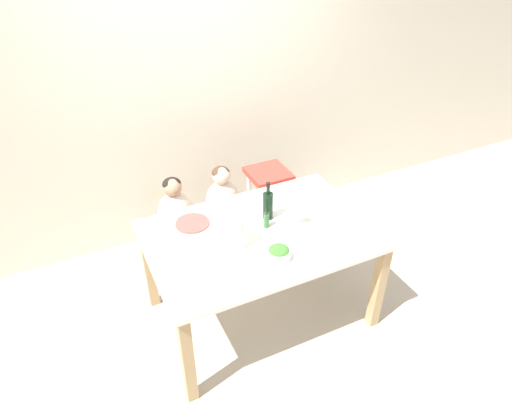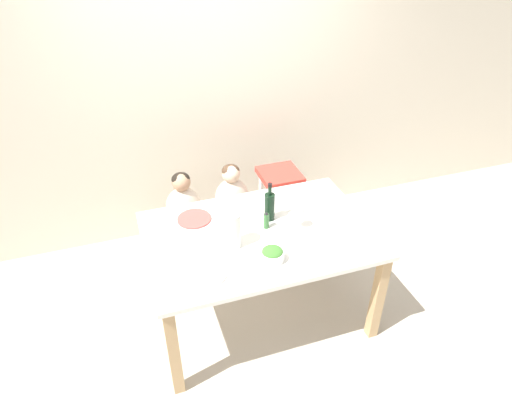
{
  "view_description": "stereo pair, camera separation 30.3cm",
  "coord_description": "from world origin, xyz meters",
  "px_view_note": "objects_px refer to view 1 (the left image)",
  "views": [
    {
      "loc": [
        -1.09,
        -2.19,
        2.65
      ],
      "look_at": [
        0.0,
        0.08,
        0.95
      ],
      "focal_mm": 32.0,
      "sensor_mm": 36.0,
      "label": 1
    },
    {
      "loc": [
        -0.8,
        -2.3,
        2.65
      ],
      "look_at": [
        0.0,
        0.08,
        0.95
      ],
      "focal_mm": 32.0,
      "sensor_mm": 36.0,
      "label": 2
    }
  ],
  "objects_px": {
    "chair_right_highchair": "(268,189)",
    "paper_towel_roll": "(236,232)",
    "dinner_plate_front_left": "(217,277)",
    "dinner_plate_back_left": "(192,223)",
    "person_child_center": "(222,193)",
    "chair_far_left": "(178,234)",
    "salad_bowl_large": "(279,253)",
    "person_child_left": "(174,205)",
    "wine_bottle": "(268,205)",
    "wine_glass_near": "(298,209)",
    "chair_far_center": "(224,221)"
  },
  "relations": [
    {
      "from": "chair_far_left",
      "to": "wine_bottle",
      "type": "distance_m",
      "value": 0.95
    },
    {
      "from": "person_child_center",
      "to": "wine_glass_near",
      "type": "height_order",
      "value": "wine_glass_near"
    },
    {
      "from": "person_child_center",
      "to": "chair_right_highchair",
      "type": "bearing_deg",
      "value": -0.11
    },
    {
      "from": "chair_right_highchair",
      "to": "wine_glass_near",
      "type": "bearing_deg",
      "value": -102.41
    },
    {
      "from": "paper_towel_roll",
      "to": "wine_glass_near",
      "type": "height_order",
      "value": "paper_towel_roll"
    },
    {
      "from": "dinner_plate_front_left",
      "to": "dinner_plate_back_left",
      "type": "distance_m",
      "value": 0.58
    },
    {
      "from": "person_child_center",
      "to": "paper_towel_roll",
      "type": "height_order",
      "value": "paper_towel_roll"
    },
    {
      "from": "paper_towel_roll",
      "to": "dinner_plate_front_left",
      "type": "xyz_separation_m",
      "value": [
        -0.22,
        -0.22,
        -0.12
      ]
    },
    {
      "from": "chair_right_highchair",
      "to": "paper_towel_roll",
      "type": "bearing_deg",
      "value": -128.42
    },
    {
      "from": "chair_far_left",
      "to": "person_child_center",
      "type": "height_order",
      "value": "person_child_center"
    },
    {
      "from": "chair_far_left",
      "to": "dinner_plate_back_left",
      "type": "relative_size",
      "value": 1.86
    },
    {
      "from": "wine_bottle",
      "to": "chair_far_left",
      "type": "bearing_deg",
      "value": 129.44
    },
    {
      "from": "person_child_left",
      "to": "person_child_center",
      "type": "distance_m",
      "value": 0.4
    },
    {
      "from": "person_child_center",
      "to": "wine_glass_near",
      "type": "distance_m",
      "value": 0.85
    },
    {
      "from": "chair_far_left",
      "to": "salad_bowl_large",
      "type": "bearing_deg",
      "value": -70.07
    },
    {
      "from": "person_child_left",
      "to": "wine_bottle",
      "type": "bearing_deg",
      "value": -50.6
    },
    {
      "from": "dinner_plate_back_left",
      "to": "dinner_plate_front_left",
      "type": "bearing_deg",
      "value": -94.67
    },
    {
      "from": "wine_glass_near",
      "to": "salad_bowl_large",
      "type": "bearing_deg",
      "value": -137.67
    },
    {
      "from": "chair_far_left",
      "to": "wine_glass_near",
      "type": "xyz_separation_m",
      "value": [
        0.65,
        -0.77,
        0.53
      ]
    },
    {
      "from": "person_child_center",
      "to": "salad_bowl_large",
      "type": "relative_size",
      "value": 2.9
    },
    {
      "from": "wine_glass_near",
      "to": "dinner_plate_back_left",
      "type": "xyz_separation_m",
      "value": [
        -0.65,
        0.32,
        -0.12
      ]
    },
    {
      "from": "chair_far_left",
      "to": "person_child_center",
      "type": "bearing_deg",
      "value": 0.11
    },
    {
      "from": "wine_bottle",
      "to": "wine_glass_near",
      "type": "bearing_deg",
      "value": -47.12
    },
    {
      "from": "wine_glass_near",
      "to": "dinner_plate_front_left",
      "type": "distance_m",
      "value": 0.76
    },
    {
      "from": "chair_right_highchair",
      "to": "salad_bowl_large",
      "type": "distance_m",
      "value": 1.15
    },
    {
      "from": "chair_right_highchair",
      "to": "dinner_plate_front_left",
      "type": "bearing_deg",
      "value": -130.09
    },
    {
      "from": "paper_towel_roll",
      "to": "person_child_center",
      "type": "bearing_deg",
      "value": 74.57
    },
    {
      "from": "chair_far_left",
      "to": "chair_far_center",
      "type": "height_order",
      "value": "same"
    },
    {
      "from": "chair_far_left",
      "to": "dinner_plate_front_left",
      "type": "bearing_deg",
      "value": -92.53
    },
    {
      "from": "person_child_left",
      "to": "wine_bottle",
      "type": "distance_m",
      "value": 0.83
    },
    {
      "from": "chair_far_left",
      "to": "paper_towel_roll",
      "type": "height_order",
      "value": "paper_towel_roll"
    },
    {
      "from": "chair_far_left",
      "to": "dinner_plate_back_left",
      "type": "bearing_deg",
      "value": -89.79
    },
    {
      "from": "person_child_left",
      "to": "wine_glass_near",
      "type": "xyz_separation_m",
      "value": [
        0.65,
        -0.77,
        0.25
      ]
    },
    {
      "from": "chair_far_center",
      "to": "paper_towel_roll",
      "type": "relative_size",
      "value": 1.75
    },
    {
      "from": "paper_towel_roll",
      "to": "wine_glass_near",
      "type": "bearing_deg",
      "value": 5.01
    },
    {
      "from": "person_child_left",
      "to": "dinner_plate_front_left",
      "type": "distance_m",
      "value": 1.04
    },
    {
      "from": "chair_right_highchair",
      "to": "wine_glass_near",
      "type": "distance_m",
      "value": 0.86
    },
    {
      "from": "wine_bottle",
      "to": "salad_bowl_large",
      "type": "relative_size",
      "value": 1.88
    },
    {
      "from": "wine_bottle",
      "to": "paper_towel_roll",
      "type": "distance_m",
      "value": 0.39
    },
    {
      "from": "chair_far_center",
      "to": "wine_bottle",
      "type": "distance_m",
      "value": 0.81
    },
    {
      "from": "chair_far_left",
      "to": "wine_bottle",
      "type": "relative_size",
      "value": 1.52
    },
    {
      "from": "paper_towel_roll",
      "to": "chair_far_left",
      "type": "bearing_deg",
      "value": 102.24
    },
    {
      "from": "chair_far_center",
      "to": "paper_towel_roll",
      "type": "xyz_separation_m",
      "value": [
        -0.23,
        -0.82,
        0.53
      ]
    },
    {
      "from": "dinner_plate_front_left",
      "to": "person_child_left",
      "type": "bearing_deg",
      "value": 87.47
    },
    {
      "from": "dinner_plate_front_left",
      "to": "chair_far_center",
      "type": "bearing_deg",
      "value": 66.55
    },
    {
      "from": "dinner_plate_back_left",
      "to": "person_child_left",
      "type": "bearing_deg",
      "value": 90.21
    },
    {
      "from": "person_child_left",
      "to": "dinner_plate_front_left",
      "type": "relative_size",
      "value": 1.88
    },
    {
      "from": "chair_right_highchair",
      "to": "person_child_left",
      "type": "height_order",
      "value": "person_child_left"
    },
    {
      "from": "wine_glass_near",
      "to": "chair_far_center",
      "type": "bearing_deg",
      "value": 107.98
    },
    {
      "from": "person_child_center",
      "to": "paper_towel_roll",
      "type": "distance_m",
      "value": 0.88
    }
  ]
}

